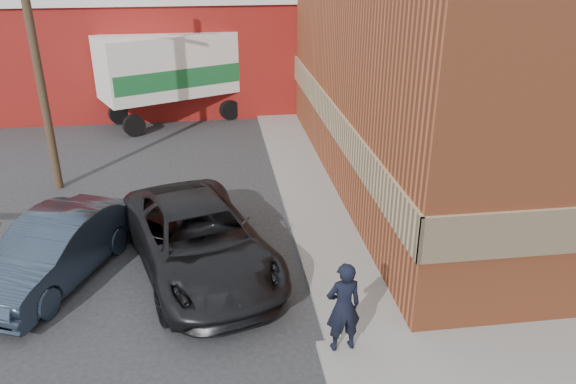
{
  "coord_description": "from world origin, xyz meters",
  "views": [
    {
      "loc": [
        -2.29,
        -8.92,
        7.51
      ],
      "look_at": [
        -0.52,
        3.99,
        1.64
      ],
      "focal_mm": 35.0,
      "sensor_mm": 36.0,
      "label": 1
    }
  ],
  "objects_px": {
    "utility_pole": "(33,42)",
    "box_truck": "(188,70)",
    "sedan": "(54,250)",
    "suv_a": "(199,240)",
    "man": "(343,307)",
    "brick_building": "(536,33)",
    "warehouse": "(134,44)"
  },
  "relations": [
    {
      "from": "sedan",
      "to": "box_truck",
      "type": "xyz_separation_m",
      "value": [
        2.91,
        13.04,
        1.45
      ]
    },
    {
      "from": "brick_building",
      "to": "warehouse",
      "type": "xyz_separation_m",
      "value": [
        -14.5,
        11.0,
        -1.87
      ]
    },
    {
      "from": "warehouse",
      "to": "suv_a",
      "type": "xyz_separation_m",
      "value": [
        3.18,
        -16.8,
        -1.95
      ]
    },
    {
      "from": "brick_building",
      "to": "box_truck",
      "type": "distance_m",
      "value": 14.1
    },
    {
      "from": "warehouse",
      "to": "man",
      "type": "height_order",
      "value": "warehouse"
    },
    {
      "from": "man",
      "to": "sedan",
      "type": "bearing_deg",
      "value": -37.05
    },
    {
      "from": "man",
      "to": "sedan",
      "type": "xyz_separation_m",
      "value": [
        -6.18,
        3.53,
        -0.29
      ]
    },
    {
      "from": "utility_pole",
      "to": "suv_a",
      "type": "distance_m",
      "value": 8.41
    },
    {
      "from": "man",
      "to": "brick_building",
      "type": "bearing_deg",
      "value": -140.03
    },
    {
      "from": "box_truck",
      "to": "man",
      "type": "bearing_deg",
      "value": -103.34
    },
    {
      "from": "box_truck",
      "to": "utility_pole",
      "type": "bearing_deg",
      "value": -144.35
    },
    {
      "from": "utility_pole",
      "to": "man",
      "type": "xyz_separation_m",
      "value": [
        7.47,
        -9.25,
        -3.66
      ]
    },
    {
      "from": "brick_building",
      "to": "sedan",
      "type": "height_order",
      "value": "brick_building"
    },
    {
      "from": "man",
      "to": "box_truck",
      "type": "xyz_separation_m",
      "value": [
        -3.28,
        16.56,
        1.16
      ]
    },
    {
      "from": "box_truck",
      "to": "sedan",
      "type": "bearing_deg",
      "value": -127.1
    },
    {
      "from": "warehouse",
      "to": "sedan",
      "type": "bearing_deg",
      "value": -90.74
    },
    {
      "from": "sedan",
      "to": "box_truck",
      "type": "height_order",
      "value": "box_truck"
    },
    {
      "from": "man",
      "to": "box_truck",
      "type": "relative_size",
      "value": 0.24
    },
    {
      "from": "brick_building",
      "to": "box_truck",
      "type": "xyz_separation_m",
      "value": [
        -11.8,
        7.32,
        -2.44
      ]
    },
    {
      "from": "brick_building",
      "to": "man",
      "type": "distance_m",
      "value": 13.08
    },
    {
      "from": "brick_building",
      "to": "man",
      "type": "relative_size",
      "value": 9.45
    },
    {
      "from": "utility_pole",
      "to": "box_truck",
      "type": "bearing_deg",
      "value": 60.17
    },
    {
      "from": "brick_building",
      "to": "man",
      "type": "bearing_deg",
      "value": -132.68
    },
    {
      "from": "man",
      "to": "sedan",
      "type": "distance_m",
      "value": 7.13
    },
    {
      "from": "suv_a",
      "to": "warehouse",
      "type": "bearing_deg",
      "value": 84.09
    },
    {
      "from": "suv_a",
      "to": "box_truck",
      "type": "bearing_deg",
      "value": 75.5
    },
    {
      "from": "brick_building",
      "to": "suv_a",
      "type": "distance_m",
      "value": 13.28
    },
    {
      "from": "man",
      "to": "suv_a",
      "type": "height_order",
      "value": "man"
    },
    {
      "from": "suv_a",
      "to": "box_truck",
      "type": "distance_m",
      "value": 13.2
    },
    {
      "from": "brick_building",
      "to": "box_truck",
      "type": "height_order",
      "value": "brick_building"
    },
    {
      "from": "utility_pole",
      "to": "box_truck",
      "type": "distance_m",
      "value": 8.79
    },
    {
      "from": "warehouse",
      "to": "suv_a",
      "type": "bearing_deg",
      "value": -79.28
    }
  ]
}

